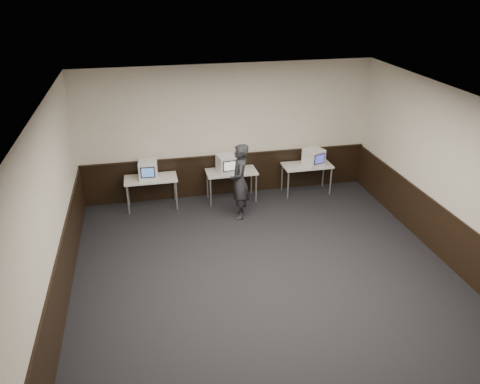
% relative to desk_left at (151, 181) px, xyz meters
% --- Properties ---
extents(floor, '(8.00, 8.00, 0.00)m').
position_rel_desk_left_xyz_m(floor, '(1.90, -3.60, -0.68)').
color(floor, black).
rests_on(floor, ground).
extents(ceiling, '(8.00, 8.00, 0.00)m').
position_rel_desk_left_xyz_m(ceiling, '(1.90, -3.60, 2.52)').
color(ceiling, white).
rests_on(ceiling, back_wall).
extents(back_wall, '(7.00, 0.00, 7.00)m').
position_rel_desk_left_xyz_m(back_wall, '(1.90, 0.40, 0.92)').
color(back_wall, silver).
rests_on(back_wall, ground).
extents(left_wall, '(0.00, 8.00, 8.00)m').
position_rel_desk_left_xyz_m(left_wall, '(-1.60, -3.60, 0.92)').
color(left_wall, silver).
rests_on(left_wall, ground).
extents(right_wall, '(0.00, 8.00, 8.00)m').
position_rel_desk_left_xyz_m(right_wall, '(5.40, -3.60, 0.92)').
color(right_wall, silver).
rests_on(right_wall, ground).
extents(wainscot_back, '(6.98, 0.04, 1.00)m').
position_rel_desk_left_xyz_m(wainscot_back, '(1.90, 0.38, -0.18)').
color(wainscot_back, black).
rests_on(wainscot_back, back_wall).
extents(wainscot_left, '(0.04, 7.98, 1.00)m').
position_rel_desk_left_xyz_m(wainscot_left, '(-1.58, -3.60, -0.18)').
color(wainscot_left, black).
rests_on(wainscot_left, left_wall).
extents(wainscot_right, '(0.04, 7.98, 1.00)m').
position_rel_desk_left_xyz_m(wainscot_right, '(5.38, -3.60, -0.18)').
color(wainscot_right, black).
rests_on(wainscot_right, right_wall).
extents(wainscot_rail, '(6.98, 0.06, 0.04)m').
position_rel_desk_left_xyz_m(wainscot_rail, '(1.90, 0.36, 0.34)').
color(wainscot_rail, black).
rests_on(wainscot_rail, wainscot_back).
extents(desk_left, '(1.20, 0.60, 0.75)m').
position_rel_desk_left_xyz_m(desk_left, '(0.00, 0.00, 0.00)').
color(desk_left, silver).
rests_on(desk_left, ground).
extents(desk_center, '(1.20, 0.60, 0.75)m').
position_rel_desk_left_xyz_m(desk_center, '(1.90, 0.00, 0.00)').
color(desk_center, silver).
rests_on(desk_center, ground).
extents(desk_right, '(1.20, 0.60, 0.75)m').
position_rel_desk_left_xyz_m(desk_right, '(3.80, 0.00, 0.00)').
color(desk_right, silver).
rests_on(desk_right, ground).
extents(emac_left, '(0.45, 0.48, 0.42)m').
position_rel_desk_left_xyz_m(emac_left, '(-0.04, -0.00, 0.28)').
color(emac_left, white).
rests_on(emac_left, desk_left).
extents(emac_center, '(0.48, 0.50, 0.42)m').
position_rel_desk_left_xyz_m(emac_center, '(1.78, -0.02, 0.28)').
color(emac_center, white).
rests_on(emac_center, desk_center).
extents(emac_right, '(0.53, 0.55, 0.42)m').
position_rel_desk_left_xyz_m(emac_right, '(3.94, -0.05, 0.28)').
color(emac_right, white).
rests_on(emac_right, desk_right).
extents(person, '(0.51, 0.69, 1.73)m').
position_rel_desk_left_xyz_m(person, '(1.90, -0.90, 0.19)').
color(person, '#232328').
rests_on(person, ground).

